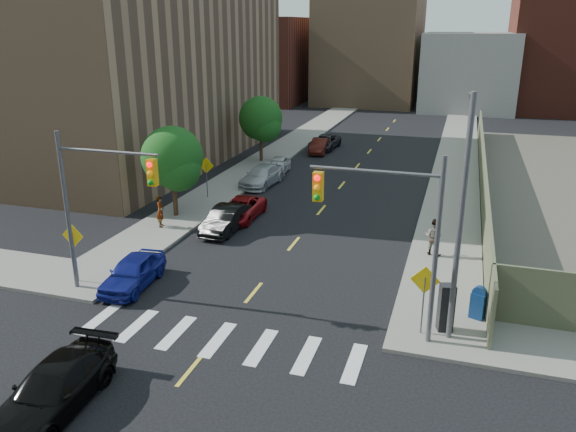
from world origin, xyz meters
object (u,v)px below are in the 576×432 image
Objects in this scene: black_sedan at (54,389)px; parked_car_silver at (262,176)px; parked_car_grey at (325,142)px; pedestrian_east at (434,237)px; parked_car_blue at (133,272)px; parked_car_white at (278,165)px; parked_car_red at (241,209)px; parked_car_maroon at (320,146)px; mailbox at (478,303)px; parked_car_black at (226,219)px; payphone at (446,308)px; pedestrian_west at (160,211)px.

parked_car_silver is at bearing 92.62° from black_sedan.
pedestrian_east is at bearing -60.50° from parked_car_grey.
parked_car_white is (-0.21, 21.02, -0.06)m from parked_car_blue.
parked_car_red is at bearing -86.26° from parked_car_grey.
parked_car_maroon is at bearing -43.60° from pedestrian_east.
parked_car_red is at bearing 168.82° from mailbox.
parked_car_black is 0.87× the size of black_sedan.
parked_car_black is 9.61m from parked_car_silver.
pedestrian_east is at bearing 79.93° from payphone.
mailbox is (14.49, 1.31, 0.10)m from parked_car_blue.
pedestrian_east is (-2.08, 6.05, 0.28)m from mailbox.
parked_car_blue is 10.00m from parked_car_red.
parked_car_silver is 1.23× the size of parked_car_maroon.
mailbox reaches higher than parked_car_grey.
parked_car_grey is 3.46× the size of mailbox.
mailbox is (12.15, 9.36, 0.10)m from black_sedan.
payphone reaches higher than parked_car_red.
mailbox is at bearing -24.88° from parked_car_black.
mailbox is at bearing -32.85° from parked_car_red.
parked_car_white is 2.79× the size of mailbox.
parked_car_grey is (0.00, 20.87, 0.03)m from parked_car_red.
payphone is at bearing -64.63° from parked_car_grey.
pedestrian_west is at bearing -103.35° from parked_car_maroon.
mailbox is 1.79m from payphone.
mailbox is (13.40, -27.65, 0.15)m from parked_car_maroon.
parked_car_maroon is 22.30m from pedestrian_west.
parked_car_grey is 33.16m from payphone.
mailbox is at bearing 0.44° from parked_car_blue.
parked_car_red is 15.94m from mailbox.
parked_car_red is 19.02m from parked_car_maroon.
parked_car_silver is 25.45m from black_sedan.
black_sedan reaches higher than parked_car_maroon.
parked_car_maroon is at bearing 88.80° from black_sedan.
parked_car_maroon is at bearing -31.24° from pedestrian_west.
parked_car_silver reaches higher than parked_car_blue.
payphone reaches higher than parked_car_white.
parked_car_silver is at bearing 110.98° from payphone.
payphone is at bearing 33.07° from black_sedan.
black_sedan reaches higher than parked_car_silver.
parked_car_white is at bearing -103.27° from parked_car_maroon.
mailbox is 0.75× the size of pedestrian_west.
parked_car_maroon is at bearing 83.12° from parked_car_blue.
parked_car_black is 1.08× the size of parked_car_maroon.
parked_car_black reaches higher than parked_car_blue.
parked_car_maroon is 0.84× the size of parked_car_grey.
parked_car_red is at bearing 5.90° from pedestrian_east.
pedestrian_west reaches higher than parked_car_white.
parked_car_maroon is at bearing 89.93° from parked_car_red.
parked_car_silver reaches higher than parked_car_grey.
parked_car_grey is at bearing 89.93° from parked_car_red.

